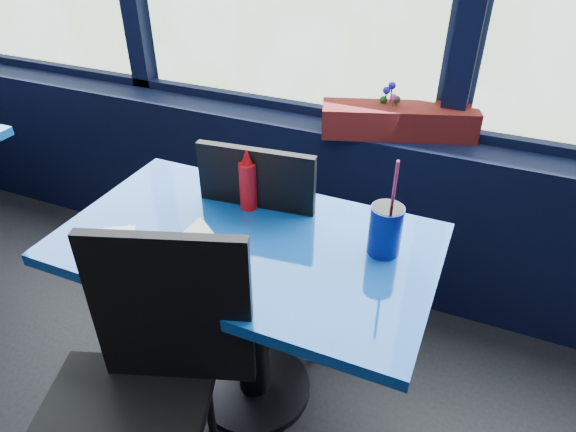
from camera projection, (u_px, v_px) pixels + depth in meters
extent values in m
cube|color=black|center=(276.00, 187.00, 2.60)|extent=(5.00, 0.26, 0.80)
cube|color=black|center=(281.00, 105.00, 2.43)|extent=(4.80, 0.08, 0.06)
cylinder|color=black|center=(255.00, 387.00, 2.05)|extent=(0.44, 0.44, 0.03)
cylinder|color=black|center=(252.00, 329.00, 1.87)|extent=(0.12, 0.12, 0.68)
cube|color=navy|center=(247.00, 244.00, 1.66)|extent=(1.20, 0.70, 0.04)
cube|color=black|center=(119.00, 426.00, 1.38)|extent=(0.58, 0.58, 0.04)
cube|color=black|center=(171.00, 311.00, 1.36)|extent=(0.42, 0.17, 0.50)
cylinder|color=black|center=(95.00, 416.00, 1.69)|extent=(0.03, 0.03, 0.47)
cylinder|color=black|center=(212.00, 424.00, 1.67)|extent=(0.03, 0.03, 0.47)
cube|color=black|center=(286.00, 239.00, 2.12)|extent=(0.48, 0.48, 0.04)
cube|color=black|center=(257.00, 210.00, 1.82)|extent=(0.42, 0.07, 0.48)
cylinder|color=black|center=(337.00, 266.00, 2.36)|extent=(0.03, 0.03, 0.45)
cylinder|color=black|center=(317.00, 323.00, 2.06)|extent=(0.03, 0.03, 0.45)
cylinder|color=black|center=(261.00, 251.00, 2.45)|extent=(0.03, 0.03, 0.45)
cylinder|color=black|center=(230.00, 303.00, 2.15)|extent=(0.03, 0.03, 0.45)
cube|color=maroon|center=(399.00, 121.00, 2.14)|extent=(0.65, 0.35, 0.13)
imported|color=silver|center=(387.00, 121.00, 2.17)|extent=(0.14, 0.14, 0.10)
cylinder|color=#1E5919|center=(384.00, 113.00, 2.16)|extent=(0.01, 0.01, 0.17)
sphere|color=#2520BB|center=(387.00, 90.00, 2.10)|extent=(0.03, 0.03, 0.03)
cylinder|color=#1E5919|center=(391.00, 118.00, 2.14)|extent=(0.01, 0.01, 0.15)
sphere|color=#CA3B9A|center=(393.00, 98.00, 2.09)|extent=(0.03, 0.03, 0.03)
cylinder|color=#1E5919|center=(389.00, 111.00, 2.16)|extent=(0.01, 0.01, 0.19)
sphere|color=#2520BB|center=(392.00, 86.00, 2.10)|extent=(0.03, 0.03, 0.03)
cylinder|color=#1E5919|center=(382.00, 117.00, 2.18)|extent=(0.01, 0.01, 0.12)
sphere|color=#1E5919|center=(383.00, 100.00, 2.14)|extent=(0.03, 0.03, 0.03)
cylinder|color=#1E5919|center=(394.00, 118.00, 2.16)|extent=(0.01, 0.01, 0.14)
sphere|color=#1E5919|center=(397.00, 99.00, 2.11)|extent=(0.03, 0.03, 0.03)
cylinder|color=red|center=(186.00, 258.00, 1.52)|extent=(0.33, 0.33, 0.05)
cylinder|color=white|center=(186.00, 261.00, 1.53)|extent=(0.32, 0.32, 0.00)
cylinder|color=white|center=(221.00, 251.00, 1.50)|extent=(0.06, 0.09, 0.08)
sphere|color=#5B2D1F|center=(178.00, 251.00, 1.49)|extent=(0.06, 0.06, 0.06)
cylinder|color=red|center=(176.00, 242.00, 1.49)|extent=(0.05, 0.05, 0.01)
cylinder|color=red|center=(248.00, 186.00, 1.75)|extent=(0.06, 0.06, 0.17)
cone|color=red|center=(247.00, 156.00, 1.69)|extent=(0.04, 0.04, 0.06)
cylinder|color=navy|center=(385.00, 230.00, 1.55)|extent=(0.10, 0.10, 0.16)
cylinder|color=black|center=(388.00, 209.00, 1.50)|extent=(0.09, 0.09, 0.01)
cylinder|color=#EE3258|center=(394.00, 189.00, 1.45)|extent=(0.02, 0.08, 0.22)
cube|color=white|center=(108.00, 242.00, 1.63)|extent=(0.22, 0.22, 0.00)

